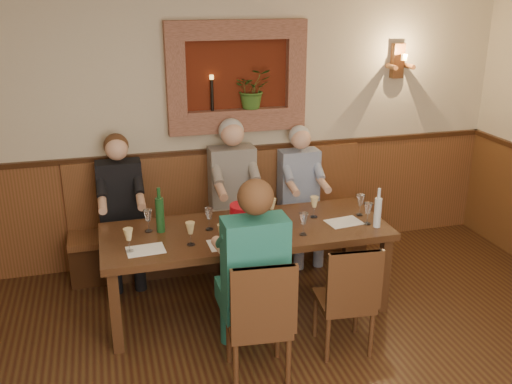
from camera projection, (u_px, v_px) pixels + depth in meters
The scene contains 32 objects.
room_shell at pixel (341, 159), 2.73m from camera, with size 6.04×6.04×2.82m.
wainscoting at pixel (329, 383), 3.17m from camera, with size 6.02×6.02×1.15m.
wall_niche at pixel (241, 82), 5.49m from camera, with size 1.36×0.30×1.06m.
wall_sconce at pixel (398, 62), 5.84m from camera, with size 0.25×0.20×0.35m.
dining_table at pixel (246, 237), 4.82m from camera, with size 2.40×0.90×0.75m.
bench at pixel (223, 231), 5.79m from camera, with size 3.00×0.45×1.11m.
chair_near_left at pixel (258, 343), 4.04m from camera, with size 0.47×0.47×0.97m.
chair_near_right at pixel (344, 318), 4.38m from camera, with size 0.44×0.44×0.90m.
person_bench_left at pixel (123, 222), 5.36m from camera, with size 0.41×0.51×1.41m.
person_bench_mid at pixel (235, 207), 5.62m from camera, with size 0.45×0.55×1.49m.
person_bench_right at pixel (301, 205), 5.81m from camera, with size 0.40×0.49×1.38m.
person_chair_front at pixel (252, 289), 4.09m from camera, with size 0.45×0.55×1.49m.
spittoon_bucket at pixel (244, 220), 4.61m from camera, with size 0.24×0.24×0.27m, color red.
wine_bottle_green_a at pixel (260, 210), 4.74m from camera, with size 0.07×0.07×0.39m.
wine_bottle_green_b at pixel (160, 214), 4.68m from camera, with size 0.07×0.07×0.38m.
water_bottle at pixel (378, 212), 4.78m from camera, with size 0.07×0.07×0.34m.
tasting_sheet_a at pixel (146, 250), 4.40m from camera, with size 0.29×0.21×0.00m, color white.
tasting_sheet_b at pixel (263, 235), 4.67m from camera, with size 0.31×0.22×0.00m, color white.
tasting_sheet_c at pixel (344, 222), 4.92m from camera, with size 0.30×0.21×0.00m, color white.
tasting_sheet_d at pixel (228, 244), 4.50m from camera, with size 0.31×0.22×0.00m, color white.
wine_glass_0 at pixel (129, 240), 4.34m from camera, with size 0.08×0.08×0.19m, color #D5BE7F, non-canonical shape.
wine_glass_1 at pixel (148, 221), 4.70m from camera, with size 0.08×0.08×0.19m, color white, non-canonical shape.
wine_glass_2 at pixel (191, 234), 4.46m from camera, with size 0.08×0.08×0.19m, color #D5BE7F, non-canonical shape.
wine_glass_3 at pixel (209, 219), 4.74m from camera, with size 0.08×0.08×0.19m, color white, non-canonical shape.
wine_glass_4 at pixel (251, 223), 4.66m from camera, with size 0.08×0.08×0.19m, color #D5BE7F, non-canonical shape.
wine_glass_5 at pixel (272, 209), 4.95m from camera, with size 0.08×0.08×0.19m, color #D5BE7F, non-canonical shape.
wine_glass_6 at pixel (304, 224), 4.64m from camera, with size 0.08×0.08×0.19m, color white, non-canonical shape.
wine_glass_7 at pixel (314, 207), 5.00m from camera, with size 0.08×0.08×0.19m, color #D5BE7F, non-canonical shape.
wine_glass_8 at pixel (368, 214), 4.85m from camera, with size 0.08×0.08×0.19m, color white, non-canonical shape.
wine_glass_9 at pixel (222, 236), 4.41m from camera, with size 0.08×0.08×0.19m, color #D5BE7F, non-canonical shape.
wine_glass_10 at pixel (360, 205), 5.05m from camera, with size 0.08×0.08×0.19m, color white, non-canonical shape.
wine_glass_11 at pixel (240, 234), 4.45m from camera, with size 0.08×0.08×0.19m, color white, non-canonical shape.
Camera 1 is at (-1.09, -2.42, 2.66)m, focal length 40.00 mm.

